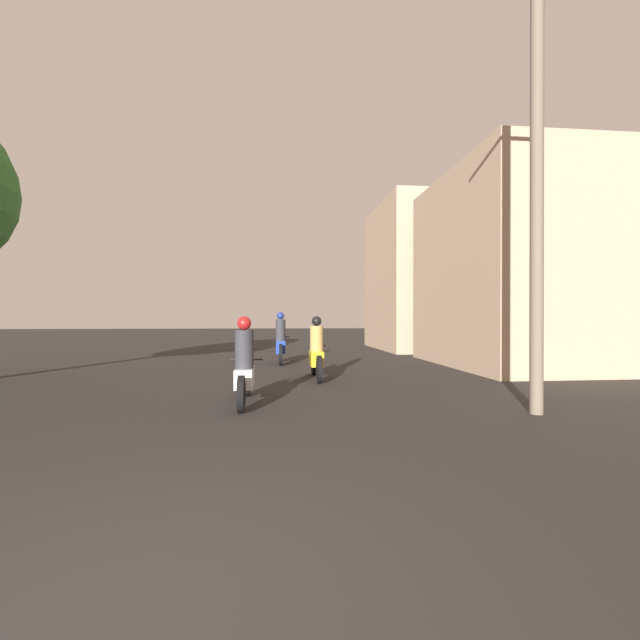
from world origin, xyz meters
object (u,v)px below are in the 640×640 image
(utility_pole_near, at_px, (537,172))
(motorcycle_white, at_px, (244,369))
(building_right_near, at_px, (519,270))
(motorcycle_blue, at_px, (281,343))
(motorcycle_silver, at_px, (246,338))
(motorcycle_yellow, at_px, (316,354))
(building_right_far, at_px, (434,278))

(utility_pole_near, bearing_deg, motorcycle_white, 164.55)
(building_right_near, bearing_deg, motorcycle_white, -147.45)
(motorcycle_white, xyz_separation_m, motorcycle_blue, (0.69, 6.61, 0.06))
(building_right_near, bearing_deg, utility_pole_near, -118.93)
(motorcycle_blue, distance_m, motorcycle_silver, 5.58)
(motorcycle_silver, bearing_deg, motorcycle_yellow, -72.79)
(building_right_far, bearing_deg, utility_pole_near, -104.71)
(motorcycle_blue, bearing_deg, motorcycle_white, -93.35)
(motorcycle_white, height_order, building_right_far, building_right_far)
(motorcycle_blue, height_order, utility_pole_near, utility_pole_near)
(building_right_near, xyz_separation_m, utility_pole_near, (-3.57, -6.46, 0.75))
(motorcycle_blue, bearing_deg, building_right_far, 41.09)
(building_right_near, height_order, building_right_far, building_right_far)
(building_right_far, xyz_separation_m, utility_pole_near, (-3.63, -13.84, 0.31))
(motorcycle_white, relative_size, motorcycle_silver, 1.01)
(motorcycle_yellow, xyz_separation_m, building_right_near, (6.61, 2.29, 2.38))
(building_right_far, relative_size, utility_pole_near, 0.96)
(motorcycle_silver, bearing_deg, motorcycle_blue, -71.69)
(motorcycle_blue, distance_m, building_right_near, 7.93)
(building_right_near, distance_m, building_right_far, 7.39)
(building_right_near, bearing_deg, motorcycle_silver, 142.73)
(motorcycle_white, relative_size, motorcycle_blue, 1.01)
(building_right_near, bearing_deg, motorcycle_blue, 169.24)
(motorcycle_white, distance_m, building_right_far, 15.28)
(motorcycle_yellow, height_order, utility_pole_near, utility_pole_near)
(utility_pole_near, bearing_deg, motorcycle_silver, 112.02)
(motorcycle_silver, bearing_deg, motorcycle_white, -83.36)
(motorcycle_yellow, height_order, motorcycle_silver, motorcycle_yellow)
(motorcycle_blue, height_order, building_right_near, building_right_near)
(motorcycle_yellow, distance_m, building_right_far, 12.08)
(motorcycle_silver, xyz_separation_m, building_right_near, (8.93, -6.80, 2.39))
(motorcycle_blue, xyz_separation_m, building_right_far, (7.51, 5.96, 2.78))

